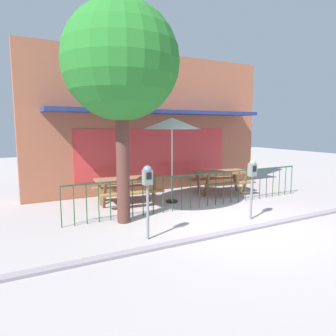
{
  "coord_description": "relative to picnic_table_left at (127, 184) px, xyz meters",
  "views": [
    {
      "loc": [
        -4.79,
        -5.44,
        2.28
      ],
      "look_at": [
        -0.79,
        2.04,
        1.13
      ],
      "focal_mm": 32.98,
      "sensor_mm": 36.0,
      "label": 1
    }
  ],
  "objects": [
    {
      "name": "ground",
      "position": [
        1.65,
        -2.98,
        -0.61
      ],
      "size": [
        40.0,
        40.0,
        0.0
      ],
      "primitive_type": "plane",
      "color": "#A39999"
    },
    {
      "name": "pub_storefront",
      "position": [
        1.65,
        1.61,
        1.77
      ],
      "size": [
        8.89,
        1.49,
        4.76
      ],
      "color": "brown",
      "rests_on": "ground"
    },
    {
      "name": "patio_fence_front",
      "position": [
        1.65,
        -1.34,
        0.05
      ],
      "size": [
        7.49,
        0.04,
        0.97
      ],
      "color": "#2B482F",
      "rests_on": "ground"
    },
    {
      "name": "picnic_table_left",
      "position": [
        0.0,
        0.0,
        0.0
      ],
      "size": [
        1.88,
        1.46,
        0.79
      ],
      "color": "#94573F",
      "rests_on": "ground"
    },
    {
      "name": "picnic_table_right",
      "position": [
        3.34,
        -0.17,
        0.0
      ],
      "size": [
        1.93,
        1.54,
        0.79
      ],
      "color": "#955D3D",
      "rests_on": "ground"
    },
    {
      "name": "patio_umbrella",
      "position": [
        1.27,
        -0.44,
        1.73
      ],
      "size": [
        1.7,
        1.7,
        2.53
      ],
      "color": "black",
      "rests_on": "ground"
    },
    {
      "name": "parking_meter_near",
      "position": [
        2.14,
        -2.89,
        0.52
      ],
      "size": [
        0.18,
        0.17,
        1.47
      ],
      "color": "slate",
      "rests_on": "ground"
    },
    {
      "name": "parking_meter_far",
      "position": [
        -0.66,
        -2.92,
        0.56
      ],
      "size": [
        0.18,
        0.17,
        1.51
      ],
      "color": "slate",
      "rests_on": "ground"
    },
    {
      "name": "street_tree",
      "position": [
        -0.7,
        -1.62,
        3.08
      ],
      "size": [
        2.65,
        2.65,
        5.05
      ],
      "color": "#562F29",
      "rests_on": "ground"
    },
    {
      "name": "curb_edge",
      "position": [
        1.65,
        -3.44,
        -0.61
      ],
      "size": [
        12.45,
        0.2,
        0.11
      ],
      "primitive_type": "cube",
      "color": "gray",
      "rests_on": "ground"
    }
  ]
}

